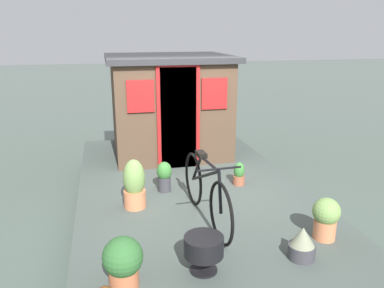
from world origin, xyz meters
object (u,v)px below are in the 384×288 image
(bicycle, at_px, (206,191))
(charcoal_grill, at_px, (204,247))
(potted_plant_thyme, at_px, (123,261))
(potted_plant_succulent, at_px, (326,217))
(potted_plant_fern, at_px, (134,185))
(houseboat_cabin, at_px, (169,104))
(potted_plant_lavender, at_px, (239,174))
(potted_plant_mint, at_px, (164,176))
(potted_plant_sage, at_px, (302,244))

(bicycle, relative_size, charcoal_grill, 4.58)
(potted_plant_thyme, distance_m, charcoal_grill, 0.77)
(potted_plant_thyme, xyz_separation_m, potted_plant_succulent, (0.34, -2.25, 0.01))
(potted_plant_fern, relative_size, potted_plant_succulent, 1.36)
(houseboat_cabin, height_order, charcoal_grill, houseboat_cabin)
(potted_plant_lavender, xyz_separation_m, potted_plant_succulent, (-1.73, -0.40, 0.10))
(charcoal_grill, bearing_deg, potted_plant_thyme, 93.67)
(bicycle, xyz_separation_m, potted_plant_fern, (0.59, 0.81, -0.08))
(bicycle, xyz_separation_m, potted_plant_mint, (1.03, 0.34, -0.15))
(potted_plant_sage, xyz_separation_m, potted_plant_succulent, (0.30, -0.44, 0.10))
(houseboat_cabin, bearing_deg, bicycle, 178.78)
(bicycle, xyz_separation_m, potted_plant_lavender, (1.03, -0.80, -0.23))
(potted_plant_thyme, bearing_deg, potted_plant_succulent, -81.36)
(potted_plant_mint, xyz_separation_m, charcoal_grill, (-2.03, -0.06, 0.02))
(potted_plant_fern, bearing_deg, potted_plant_thyme, 171.53)
(potted_plant_succulent, bearing_deg, potted_plant_fern, 57.14)
(charcoal_grill, bearing_deg, houseboat_cabin, -5.04)
(potted_plant_lavender, relative_size, charcoal_grill, 0.92)
(potted_plant_fern, height_order, potted_plant_lavender, potted_plant_fern)
(charcoal_grill, bearing_deg, potted_plant_lavender, -28.18)
(potted_plant_thyme, xyz_separation_m, potted_plant_mint, (2.08, -0.71, -0.02))
(potted_plant_sage, height_order, charcoal_grill, charcoal_grill)
(potted_plant_fern, xyz_separation_m, potted_plant_mint, (0.44, -0.47, -0.08))
(potted_plant_mint, relative_size, potted_plant_lavender, 1.26)
(potted_plant_thyme, bearing_deg, charcoal_grill, -86.33)
(potted_plant_mint, bearing_deg, bicycle, -161.69)
(potted_plant_mint, xyz_separation_m, potted_plant_lavender, (-0.01, -1.14, -0.07))
(houseboat_cabin, relative_size, potted_plant_fern, 3.38)
(potted_plant_sage, bearing_deg, potted_plant_fern, 44.29)
(potted_plant_mint, height_order, charcoal_grill, potted_plant_mint)
(bicycle, height_order, potted_plant_fern, bicycle)
(houseboat_cabin, bearing_deg, potted_plant_lavender, -158.77)
(houseboat_cabin, xyz_separation_m, bicycle, (-2.93, 0.06, -0.54))
(houseboat_cabin, distance_m, potted_plant_succulent, 3.86)
(potted_plant_mint, bearing_deg, houseboat_cabin, -12.05)
(potted_plant_thyme, distance_m, potted_plant_lavender, 2.78)
(charcoal_grill, bearing_deg, bicycle, -15.87)
(potted_plant_mint, height_order, potted_plant_lavender, potted_plant_mint)
(houseboat_cabin, xyz_separation_m, potted_plant_sage, (-3.94, -0.69, -0.76))
(potted_plant_succulent, bearing_deg, potted_plant_mint, 41.48)
(potted_plant_fern, relative_size, charcoal_grill, 1.72)
(potted_plant_mint, bearing_deg, charcoal_grill, -178.38)
(bicycle, height_order, charcoal_grill, bicycle)
(potted_plant_fern, distance_m, potted_plant_mint, 0.65)
(bicycle, bearing_deg, houseboat_cabin, -1.22)
(bicycle, relative_size, potted_plant_sage, 5.08)
(potted_plant_lavender, distance_m, potted_plant_succulent, 1.78)
(potted_plant_mint, relative_size, charcoal_grill, 1.15)
(houseboat_cabin, relative_size, potted_plant_mint, 5.03)
(potted_plant_sage, height_order, potted_plant_lavender, potted_plant_lavender)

